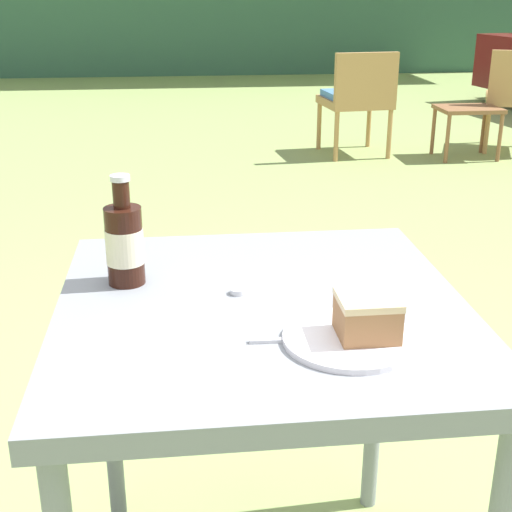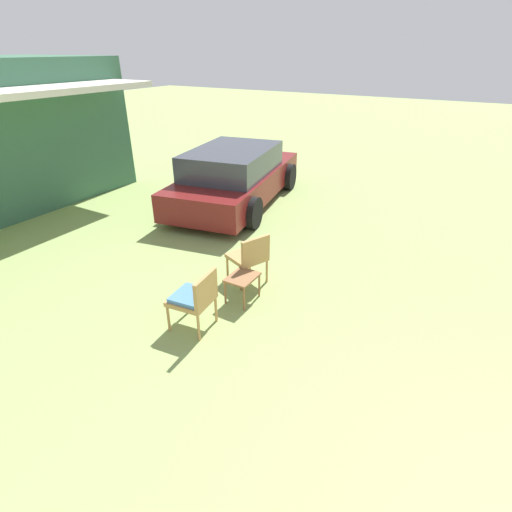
# 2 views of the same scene
# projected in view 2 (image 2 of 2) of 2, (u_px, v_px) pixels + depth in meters

# --- Properties ---
(parked_car) EXTENTS (4.53, 2.56, 1.29)m
(parked_car) POSITION_uv_depth(u_px,v_px,m) (235.00, 176.00, 9.07)
(parked_car) COLOR maroon
(parked_car) RESTS_ON ground_plane
(wicker_chair_cushioned) EXTENTS (0.54, 0.55, 0.80)m
(wicker_chair_cushioned) POSITION_uv_depth(u_px,v_px,m) (195.00, 297.00, 4.97)
(wicker_chair_cushioned) COLOR #B2844C
(wicker_chair_cushioned) RESTS_ON ground_plane
(wicker_chair_plain) EXTENTS (0.64, 0.65, 0.80)m
(wicker_chair_plain) POSITION_uv_depth(u_px,v_px,m) (250.00, 255.00, 5.96)
(wicker_chair_plain) COLOR #B2844C
(wicker_chair_plain) RESTS_ON ground_plane
(garden_side_table) EXTENTS (0.46, 0.36, 0.39)m
(garden_side_table) POSITION_uv_depth(u_px,v_px,m) (242.00, 280.00, 5.59)
(garden_side_table) COLOR brown
(garden_side_table) RESTS_ON ground_plane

